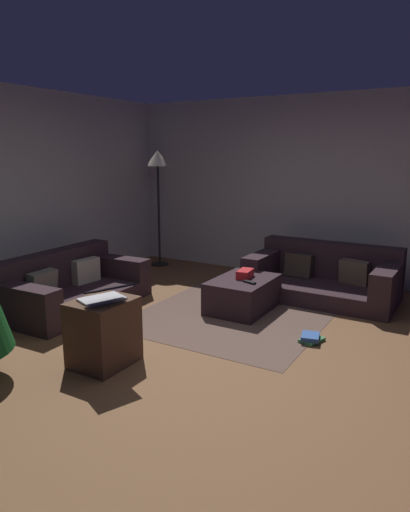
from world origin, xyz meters
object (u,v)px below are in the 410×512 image
ottoman (243,294)px  side_table (104,332)px  tv_remote (250,282)px  couch_right (324,277)px  corner_lamp (158,168)px  book_stack (311,338)px  gift_box (245,274)px  laptop (105,295)px  couch_left (69,287)px

ottoman → side_table: side_table is taller
tv_remote → side_table: side_table is taller
couch_right → ottoman: 1.18m
couch_right → corner_lamp: 3.14m
ottoman → book_stack: 1.14m
gift_box → corner_lamp: corner_lamp is taller
ottoman → laptop: bearing=169.5°
couch_right → corner_lamp: bearing=-6.3°
side_table → tv_remote: bearing=-17.3°
couch_right → laptop: laptop is taller
side_table → couch_left: bearing=56.1°
tv_remote → book_stack: (-0.40, -0.85, -0.35)m
side_table → corner_lamp: 3.89m
couch_left → side_table: bearing=54.3°
ottoman → side_table: size_ratio=1.53×
couch_left → side_table: size_ratio=3.11×
laptop → tv_remote: bearing=-15.5°
laptop → book_stack: laptop is taller
tv_remote → book_stack: size_ratio=0.58×
couch_right → gift_box: 1.15m
tv_remote → couch_right: bearing=-7.1°
couch_right → ottoman: bearing=56.1°
ottoman → corner_lamp: bearing=58.4°
gift_box → corner_lamp: (1.27, 2.15, 1.15)m
couch_right → book_stack: bearing=103.0°
couch_right → gift_box: (-0.92, 0.67, 0.17)m
ottoman → tv_remote: bearing=-132.6°
couch_left → laptop: bearing=54.7°
couch_left → gift_box: 2.10m
couch_right → gift_box: bearing=54.5°
side_table → corner_lamp: bearing=28.4°
book_stack → couch_left: bearing=98.2°
couch_left → couch_right: couch_right is taller
couch_right → gift_box: couch_right is taller
tv_remote → side_table: (-1.77, 0.55, -0.09)m
couch_right → book_stack: (-1.50, -0.32, -0.22)m
ottoman → tv_remote: (-0.13, -0.14, 0.20)m
ottoman → corner_lamp: corner_lamp is taller
corner_lamp → couch_left: bearing=-172.2°
side_table → laptop: size_ratio=1.18×
ottoman → side_table: 1.95m
gift_box → couch_right: bearing=-36.4°
side_table → book_stack: bearing=-45.7°
laptop → corner_lamp: 3.83m
tv_remote → corner_lamp: (1.46, 2.29, 1.19)m
gift_box → laptop: 2.02m
ottoman → tv_remote: tv_remote is taller
gift_box → tv_remote: gift_box is taller
laptop → book_stack: size_ratio=1.78×
side_table → book_stack: (1.37, -1.40, -0.25)m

